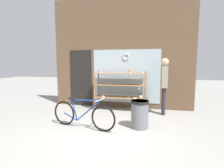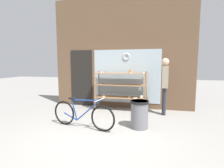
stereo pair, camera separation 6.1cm
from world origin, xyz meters
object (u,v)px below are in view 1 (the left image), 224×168
at_px(pedestrian, 164,81).
at_px(trash_bin, 140,113).
at_px(display_case, 121,86).
at_px(bicycle, 82,114).

bearing_deg(pedestrian, trash_bin, -27.61).
height_order(display_case, trash_bin, display_case).
relative_size(bicycle, trash_bin, 2.52).
distance_m(display_case, pedestrian, 1.46).
height_order(pedestrian, trash_bin, pedestrian).
bearing_deg(trash_bin, pedestrian, 63.93).
relative_size(display_case, trash_bin, 2.53).
bearing_deg(bicycle, pedestrian, 50.24).
bearing_deg(bicycle, trash_bin, 24.09).
height_order(display_case, pedestrian, pedestrian).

